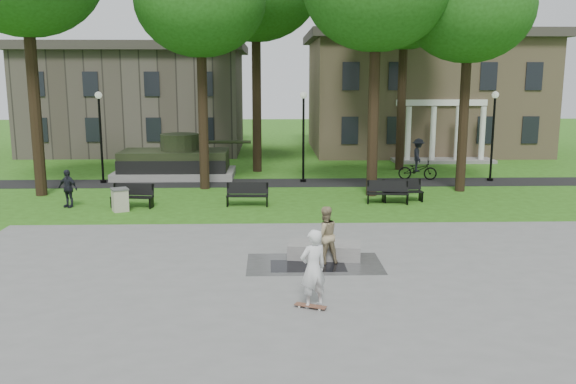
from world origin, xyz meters
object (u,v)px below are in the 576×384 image
at_px(concrete_block, 324,250).
at_px(friend_watching, 325,235).
at_px(skateboarder, 313,268).
at_px(park_bench_0, 132,195).
at_px(cyclist, 418,163).
at_px(trash_bin, 120,200).

bearing_deg(concrete_block, friend_watching, -94.89).
height_order(skateboarder, friend_watching, skateboarder).
xyz_separation_m(skateboarder, park_bench_0, (-6.90, 11.70, -0.46)).
height_order(cyclist, park_bench_0, cyclist).
bearing_deg(skateboarder, cyclist, -137.58).
relative_size(skateboarder, park_bench_0, 1.04).
bearing_deg(friend_watching, trash_bin, -60.78).
bearing_deg(park_bench_0, skateboarder, -50.19).
bearing_deg(friend_watching, skateboarder, 63.13).
distance_m(concrete_block, cyclist, 15.58).
bearing_deg(park_bench_0, friend_watching, -38.37).
xyz_separation_m(skateboarder, trash_bin, (-7.24, 10.92, -0.50)).
relative_size(concrete_block, park_bench_0, 1.19).
xyz_separation_m(skateboarder, friend_watching, (0.59, 3.48, -0.10)).
distance_m(skateboarder, cyclist, 19.56).
xyz_separation_m(park_bench_0, trash_bin, (-0.34, -0.78, -0.04)).
height_order(friend_watching, cyclist, cyclist).
distance_m(friend_watching, park_bench_0, 11.13).
bearing_deg(park_bench_0, cyclist, 34.75).
bearing_deg(concrete_block, cyclist, 66.14).
height_order(cyclist, trash_bin, cyclist).
bearing_deg(trash_bin, concrete_block, -41.04).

